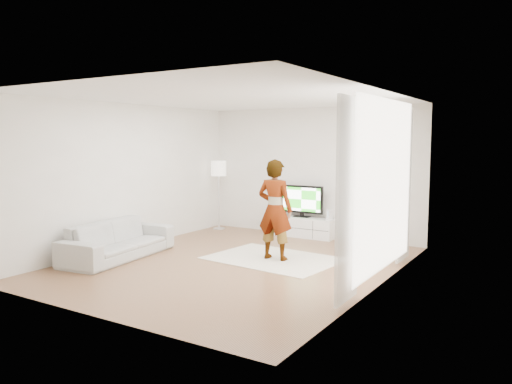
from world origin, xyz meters
The scene contains 17 objects.
floor centered at (0.00, 0.00, 0.00)m, with size 6.00×6.00×0.00m, color #976944.
ceiling centered at (0.00, 0.00, 2.80)m, with size 6.00×6.00×0.00m, color white.
wall_left centered at (-2.50, 0.00, 1.40)m, with size 0.02×6.00×2.80m, color white.
wall_right centered at (2.50, 0.00, 1.40)m, with size 0.02×6.00×2.80m, color white.
wall_back centered at (0.00, 3.00, 1.40)m, with size 5.00×0.02×2.80m, color white.
wall_front centered at (0.00, -3.00, 1.40)m, with size 5.00×0.02×2.80m, color white.
window centered at (2.48, 0.30, 1.45)m, with size 0.01×2.60×2.50m, color white.
curtain_near centered at (2.40, -1.00, 1.35)m, with size 0.04×0.70×2.60m, color white.
curtain_far centered at (2.40, 1.60, 1.35)m, with size 0.04×0.70×2.60m, color white.
media_console centered at (-0.13, 2.76, 0.21)m, with size 1.52×0.43×0.43m.
television centered at (-0.13, 2.79, 0.80)m, with size 0.99×0.19×0.69m.
game_console centered at (0.54, 2.76, 0.54)m, with size 0.09×0.17×0.22m.
potted_plant centered at (-0.77, 2.77, 0.62)m, with size 0.21×0.21×0.38m, color #3F7238.
rug centered at (0.39, 0.65, 0.01)m, with size 2.21×1.59×0.01m, color silver.
player centered at (0.43, 0.62, 0.89)m, with size 0.64×0.42×1.76m, color #334772.
sofa centered at (-2.02, -0.73, 0.33)m, with size 2.24×0.88×0.65m, color beige.
floor_lamp centered at (-2.20, 2.57, 1.37)m, with size 0.36×0.36×1.62m.
Camera 1 is at (4.69, -6.90, 2.11)m, focal length 35.00 mm.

